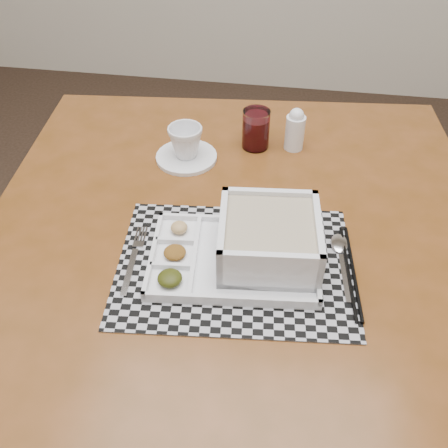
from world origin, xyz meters
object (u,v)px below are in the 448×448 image
(cup, at_px, (186,142))
(creamer_bottle, at_px, (295,130))
(serving_tray, at_px, (259,244))
(dining_table, at_px, (237,250))
(juice_glass, at_px, (256,130))

(cup, relative_size, creamer_bottle, 0.76)
(creamer_bottle, bearing_deg, serving_tray, -96.55)
(dining_table, distance_m, creamer_bottle, 0.35)
(dining_table, height_order, creamer_bottle, creamer_bottle)
(serving_tray, relative_size, juice_glass, 3.41)
(dining_table, relative_size, serving_tray, 3.44)
(serving_tray, height_order, creamer_bottle, creamer_bottle)
(juice_glass, distance_m, creamer_bottle, 0.10)
(serving_tray, xyz_separation_m, juice_glass, (-0.05, 0.40, 0.00))
(dining_table, xyz_separation_m, juice_glass, (0.00, 0.29, 0.13))
(serving_tray, height_order, juice_glass, serving_tray)
(cup, xyz_separation_m, creamer_bottle, (0.26, 0.09, 0.00))
(dining_table, xyz_separation_m, serving_tray, (0.05, -0.10, 0.12))
(serving_tray, distance_m, cup, 0.38)
(dining_table, bearing_deg, cup, 126.22)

